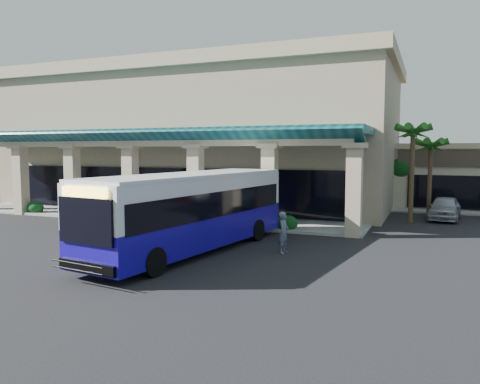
% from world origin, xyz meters
% --- Properties ---
extents(ground, '(110.00, 110.00, 0.00)m').
position_xyz_m(ground, '(0.00, 0.00, 0.00)').
color(ground, black).
extents(main_building, '(30.80, 14.80, 11.35)m').
position_xyz_m(main_building, '(-8.00, 16.00, 5.67)').
color(main_building, tan).
rests_on(main_building, ground).
extents(arcade, '(30.00, 6.20, 5.70)m').
position_xyz_m(arcade, '(-8.00, 6.80, 2.85)').
color(arcade, '#0B3D43').
rests_on(arcade, ground).
extents(palm_0, '(2.40, 2.40, 6.60)m').
position_xyz_m(palm_0, '(8.50, 11.00, 3.30)').
color(palm_0, '#1D5817').
rests_on(palm_0, ground).
extents(palm_1, '(2.40, 2.40, 5.80)m').
position_xyz_m(palm_1, '(9.50, 14.00, 2.90)').
color(palm_1, '#1D5817').
rests_on(palm_1, ground).
extents(broadleaf_tree, '(2.60, 2.60, 4.81)m').
position_xyz_m(broadleaf_tree, '(7.50, 19.00, 2.41)').
color(broadleaf_tree, '#0C3812').
rests_on(broadleaf_tree, ground).
extents(transit_bus, '(4.50, 12.45, 3.40)m').
position_xyz_m(transit_bus, '(0.06, -1.00, 1.70)').
color(transit_bus, '#150995').
rests_on(transit_bus, ground).
extents(pedestrian, '(0.45, 0.66, 1.77)m').
position_xyz_m(pedestrian, '(3.82, 0.25, 0.89)').
color(pedestrian, slate).
rests_on(pedestrian, ground).
extents(car_silver, '(2.22, 4.56, 1.50)m').
position_xyz_m(car_silver, '(10.44, 13.39, 0.75)').
color(car_silver, '#AAABBA').
rests_on(car_silver, ground).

